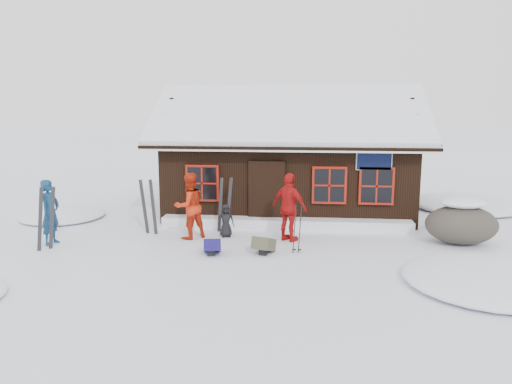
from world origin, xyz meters
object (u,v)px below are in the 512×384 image
at_px(skier_orange_left, 189,206).
at_px(backpack_blue, 212,248).
at_px(boulder, 461,223).
at_px(ski_poles, 297,230).
at_px(ski_pair_left, 46,219).
at_px(skier_orange_right, 289,207).
at_px(skier_teal, 50,212).
at_px(skier_crouched, 226,221).
at_px(backpack_olive, 264,247).

bearing_deg(skier_orange_left, backpack_blue, 81.18).
bearing_deg(boulder, ski_poles, -163.92).
height_order(ski_pair_left, ski_poles, ski_pair_left).
bearing_deg(skier_orange_right, skier_teal, 42.72).
height_order(skier_crouched, backpack_olive, skier_crouched).
bearing_deg(ski_pair_left, skier_teal, 75.01).
bearing_deg(boulder, skier_teal, -174.08).
bearing_deg(backpack_olive, skier_orange_right, 81.09).
bearing_deg(ski_pair_left, skier_crouched, -10.21).
bearing_deg(skier_crouched, ski_pair_left, -176.50).
relative_size(skier_orange_right, skier_crouched, 2.02).
relative_size(skier_crouched, backpack_olive, 1.58).
bearing_deg(skier_orange_left, boulder, 140.01).
bearing_deg(boulder, ski_pair_left, -171.50).
distance_m(skier_crouched, backpack_blue, 1.70).
bearing_deg(ski_poles, backpack_olive, -170.88).
bearing_deg(ski_poles, skier_teal, 178.90).
xyz_separation_m(skier_teal, skier_orange_right, (6.44, 0.94, 0.07)).
bearing_deg(skier_orange_left, skier_crouched, 152.57).
height_order(skier_teal, skier_orange_left, skier_orange_left).
relative_size(ski_pair_left, backpack_blue, 3.03).
xyz_separation_m(boulder, ski_poles, (-4.45, -1.28, 0.03)).
bearing_deg(skier_crouched, skier_orange_right, -25.06).
relative_size(skier_orange_left, backpack_olive, 3.14).
xyz_separation_m(skier_orange_left, backpack_olive, (2.21, -1.21, -0.78)).
xyz_separation_m(skier_teal, boulder, (11.13, 1.16, -0.32)).
relative_size(skier_crouched, ski_poles, 0.74).
relative_size(skier_orange_right, backpack_olive, 3.20).
xyz_separation_m(skier_crouched, backpack_blue, (-0.09, -1.66, -0.32)).
bearing_deg(skier_orange_right, skier_crouched, 26.44).
relative_size(skier_teal, ski_pair_left, 1.04).
distance_m(ski_poles, backpack_blue, 2.22).
bearing_deg(skier_orange_right, backpack_blue, 70.79).
relative_size(skier_orange_left, skier_orange_right, 0.98).
bearing_deg(skier_orange_right, boulder, -143.05).
height_order(skier_orange_right, boulder, skier_orange_right).
xyz_separation_m(skier_orange_right, backpack_blue, (-1.91, -1.41, -0.81)).
height_order(ski_pair_left, backpack_olive, ski_pair_left).
relative_size(boulder, backpack_blue, 3.40).
relative_size(backpack_blue, backpack_olive, 0.95).
distance_m(skier_orange_left, ski_poles, 3.26).
relative_size(skier_teal, backpack_olive, 2.97).
height_order(boulder, backpack_olive, boulder).
distance_m(skier_orange_left, backpack_blue, 1.85).
bearing_deg(backpack_olive, skier_crouched, 147.45).
relative_size(skier_orange_left, ski_pair_left, 1.09).
relative_size(skier_orange_left, skier_crouched, 1.98).
distance_m(ski_poles, backpack_olive, 0.97).
relative_size(skier_orange_left, boulder, 0.98).
bearing_deg(skier_orange_right, skier_orange_left, 34.34).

